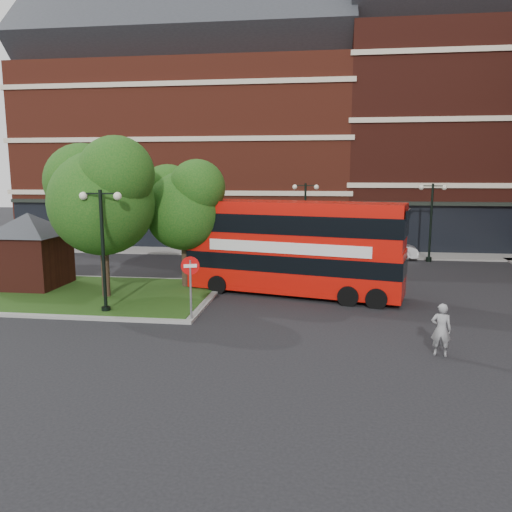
# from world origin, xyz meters

# --- Properties ---
(ground) EXTENTS (120.00, 120.00, 0.00)m
(ground) POSITION_xyz_m (0.00, 0.00, 0.00)
(ground) COLOR black
(ground) RESTS_ON ground
(pavement_far) EXTENTS (44.00, 3.00, 0.12)m
(pavement_far) POSITION_xyz_m (0.00, 16.50, 0.06)
(pavement_far) COLOR slate
(pavement_far) RESTS_ON ground
(terrace_far_left) EXTENTS (26.00, 12.00, 14.00)m
(terrace_far_left) POSITION_xyz_m (-8.00, 24.00, 7.00)
(terrace_far_left) COLOR maroon
(terrace_far_left) RESTS_ON ground
(terrace_far_right) EXTENTS (18.00, 12.00, 16.00)m
(terrace_far_right) POSITION_xyz_m (14.00, 24.00, 8.00)
(terrace_far_right) COLOR #471911
(terrace_far_right) RESTS_ON ground
(traffic_island) EXTENTS (12.60, 7.60, 0.15)m
(traffic_island) POSITION_xyz_m (-8.00, 3.00, 0.07)
(traffic_island) COLOR gray
(traffic_island) RESTS_ON ground
(kiosk) EXTENTS (6.51, 6.51, 3.60)m
(kiosk) POSITION_xyz_m (-11.00, 4.00, 2.32)
(kiosk) COLOR #471911
(kiosk) RESTS_ON traffic_island
(tree_island_west) EXTENTS (5.40, 4.71, 7.21)m
(tree_island_west) POSITION_xyz_m (-6.60, 2.58, 4.79)
(tree_island_west) COLOR #2D2116
(tree_island_west) RESTS_ON ground
(tree_island_east) EXTENTS (4.46, 3.90, 6.29)m
(tree_island_east) POSITION_xyz_m (-3.58, 5.06, 4.24)
(tree_island_east) COLOR #2D2116
(tree_island_east) RESTS_ON ground
(lamp_island) EXTENTS (1.72, 0.36, 5.00)m
(lamp_island) POSITION_xyz_m (-5.50, 0.20, 2.83)
(lamp_island) COLOR black
(lamp_island) RESTS_ON ground
(lamp_far_left) EXTENTS (1.72, 0.36, 5.00)m
(lamp_far_left) POSITION_xyz_m (2.00, 14.50, 2.83)
(lamp_far_left) COLOR black
(lamp_far_left) RESTS_ON ground
(lamp_far_right) EXTENTS (1.72, 0.36, 5.00)m
(lamp_far_right) POSITION_xyz_m (10.00, 14.50, 2.83)
(lamp_far_right) COLOR black
(lamp_far_right) RESTS_ON ground
(bus) EXTENTS (10.24, 4.57, 3.81)m
(bus) POSITION_xyz_m (1.83, 4.51, 2.50)
(bus) COLOR red
(bus) RESTS_ON ground
(woman) EXTENTS (0.68, 0.52, 1.68)m
(woman) POSITION_xyz_m (6.83, -2.89, 0.84)
(woman) COLOR gray
(woman) RESTS_ON ground
(car_silver) EXTENTS (3.70, 1.58, 1.25)m
(car_silver) POSITION_xyz_m (-2.27, 14.50, 0.62)
(car_silver) COLOR #A6A9AE
(car_silver) RESTS_ON ground
(car_white) EXTENTS (4.37, 1.72, 1.42)m
(car_white) POSITION_xyz_m (7.26, 15.23, 0.71)
(car_white) COLOR silver
(car_white) RESTS_ON ground
(no_entry_sign) EXTENTS (0.68, 0.29, 2.54)m
(no_entry_sign) POSITION_xyz_m (-1.80, -0.39, 1.81)
(no_entry_sign) COLOR slate
(no_entry_sign) RESTS_ON ground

